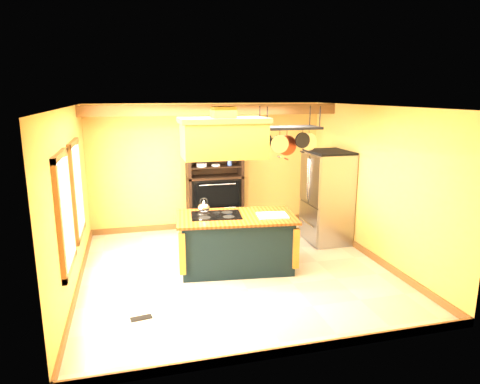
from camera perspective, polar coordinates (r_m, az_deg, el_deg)
name	(u,v)px	position (r m, az deg, el deg)	size (l,w,h in m)	color
floor	(236,270)	(7.31, -0.59, -10.36)	(5.00, 5.00, 0.00)	beige
ceiling	(235,107)	(6.71, -0.64, 11.31)	(5.00, 5.00, 0.00)	white
wall_back	(208,167)	(9.28, -4.31, 3.39)	(5.00, 0.02, 2.70)	#D9A04F
wall_front	(292,244)	(4.59, 6.92, -6.84)	(5.00, 0.02, 2.70)	#D9A04F
wall_left	(70,202)	(6.76, -21.67, -1.19)	(0.02, 5.00, 2.70)	#D9A04F
wall_right	(374,184)	(7.85, 17.40, 1.04)	(0.02, 5.00, 2.70)	#D9A04F
ceiling_beam	(214,110)	(8.37, -3.46, 10.89)	(5.00, 0.15, 0.20)	brown
window_near	(65,212)	(5.97, -22.28, -2.54)	(0.06, 1.06, 1.56)	brown
window_far	(77,189)	(7.32, -20.89, 0.33)	(0.06, 1.06, 1.56)	brown
kitchen_island	(236,242)	(7.23, -0.54, -6.62)	(2.07, 1.31, 1.11)	black
range_hood	(224,136)	(6.80, -2.21, 7.43)	(1.38, 0.78, 0.80)	#A87E2A
pot_rack	(289,134)	(7.12, 6.56, 7.67)	(1.07, 0.49, 0.82)	black
refrigerator	(327,199)	(8.61, 11.47, -0.91)	(0.77, 0.91, 1.78)	#97999F
hutch	(215,193)	(9.19, -3.42, -0.08)	(1.17, 0.54, 2.07)	black
floor_register	(141,318)	(6.03, -13.03, -16.04)	(0.28, 0.12, 0.01)	black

